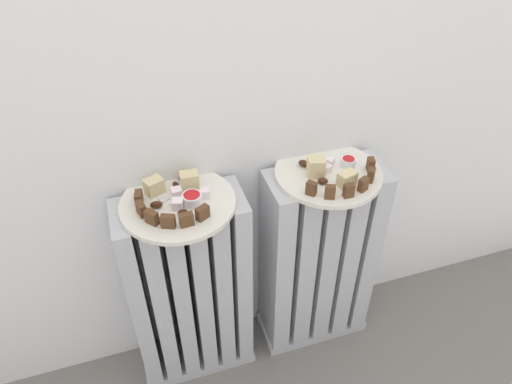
% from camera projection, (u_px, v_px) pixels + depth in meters
% --- Properties ---
extents(radiator_left, '(0.34, 0.15, 0.63)m').
position_uv_depth(radiator_left, '(190.00, 292.00, 1.34)').
color(radiator_left, '#B2B2B7').
rests_on(radiator_left, ground_plane).
extents(radiator_right, '(0.34, 0.15, 0.63)m').
position_uv_depth(radiator_right, '(318.00, 261.00, 1.43)').
color(radiator_right, '#B2B2B7').
rests_on(radiator_right, ground_plane).
extents(plate_left, '(0.28, 0.28, 0.01)m').
position_uv_depth(plate_left, '(178.00, 203.00, 1.13)').
color(plate_left, silver).
rests_on(plate_left, radiator_left).
extents(plate_right, '(0.28, 0.28, 0.01)m').
position_uv_depth(plate_right, '(328.00, 173.00, 1.23)').
color(plate_right, silver).
rests_on(plate_right, radiator_right).
extents(dark_cake_slice_left_0, '(0.02, 0.03, 0.03)m').
position_uv_depth(dark_cake_slice_left_0, '(139.00, 198.00, 1.11)').
color(dark_cake_slice_left_0, '#56351E').
rests_on(dark_cake_slice_left_0, plate_left).
extents(dark_cake_slice_left_1, '(0.02, 0.03, 0.03)m').
position_uv_depth(dark_cake_slice_left_1, '(141.00, 209.00, 1.08)').
color(dark_cake_slice_left_1, '#56351E').
rests_on(dark_cake_slice_left_1, plate_left).
extents(dark_cake_slice_left_2, '(0.03, 0.03, 0.03)m').
position_uv_depth(dark_cake_slice_left_2, '(152.00, 217.00, 1.06)').
color(dark_cake_slice_left_2, '#56351E').
rests_on(dark_cake_slice_left_2, plate_left).
extents(dark_cake_slice_left_3, '(0.04, 0.03, 0.03)m').
position_uv_depth(dark_cake_slice_left_3, '(168.00, 221.00, 1.05)').
color(dark_cake_slice_left_3, '#56351E').
rests_on(dark_cake_slice_left_3, plate_left).
extents(dark_cake_slice_left_4, '(0.03, 0.02, 0.03)m').
position_uv_depth(dark_cake_slice_left_4, '(186.00, 220.00, 1.06)').
color(dark_cake_slice_left_4, '#56351E').
rests_on(dark_cake_slice_left_4, plate_left).
extents(dark_cake_slice_left_5, '(0.04, 0.03, 0.03)m').
position_uv_depth(dark_cake_slice_left_5, '(203.00, 213.00, 1.07)').
color(dark_cake_slice_left_5, '#56351E').
rests_on(dark_cake_slice_left_5, plate_left).
extents(marble_cake_slice_left_0, '(0.05, 0.05, 0.04)m').
position_uv_depth(marble_cake_slice_left_0, '(154.00, 186.00, 1.14)').
color(marble_cake_slice_left_0, beige).
rests_on(marble_cake_slice_left_0, plate_left).
extents(marble_cake_slice_left_1, '(0.05, 0.04, 0.05)m').
position_uv_depth(marble_cake_slice_left_1, '(189.00, 181.00, 1.15)').
color(marble_cake_slice_left_1, beige).
rests_on(marble_cake_slice_left_1, plate_left).
extents(turkish_delight_left_0, '(0.03, 0.03, 0.02)m').
position_uv_depth(turkish_delight_left_0, '(178.00, 204.00, 1.10)').
color(turkish_delight_left_0, white).
rests_on(turkish_delight_left_0, plate_left).
extents(turkish_delight_left_1, '(0.03, 0.03, 0.02)m').
position_uv_depth(turkish_delight_left_1, '(177.00, 193.00, 1.14)').
color(turkish_delight_left_1, white).
rests_on(turkish_delight_left_1, plate_left).
extents(turkish_delight_left_2, '(0.03, 0.03, 0.02)m').
position_uv_depth(turkish_delight_left_2, '(205.00, 193.00, 1.14)').
color(turkish_delight_left_2, white).
rests_on(turkish_delight_left_2, plate_left).
extents(medjool_date_left_0, '(0.03, 0.02, 0.02)m').
position_uv_depth(medjool_date_left_0, '(184.00, 177.00, 1.19)').
color(medjool_date_left_0, '#3D1E0F').
rests_on(medjool_date_left_0, plate_left).
extents(medjool_date_left_1, '(0.02, 0.03, 0.01)m').
position_uv_depth(medjool_date_left_1, '(176.00, 185.00, 1.17)').
color(medjool_date_left_1, '#3D1E0F').
rests_on(medjool_date_left_1, plate_left).
extents(medjool_date_left_2, '(0.02, 0.01, 0.02)m').
position_uv_depth(medjool_date_left_2, '(183.00, 212.00, 1.09)').
color(medjool_date_left_2, '#3D1E0F').
rests_on(medjool_date_left_2, plate_left).
extents(medjool_date_left_3, '(0.03, 0.02, 0.02)m').
position_uv_depth(medjool_date_left_3, '(156.00, 205.00, 1.11)').
color(medjool_date_left_3, '#3D1E0F').
rests_on(medjool_date_left_3, plate_left).
extents(jam_bowl_left, '(0.05, 0.05, 0.03)m').
position_uv_depth(jam_bowl_left, '(192.00, 198.00, 1.12)').
color(jam_bowl_left, white).
rests_on(jam_bowl_left, plate_left).
extents(dark_cake_slice_right_0, '(0.03, 0.03, 0.04)m').
position_uv_depth(dark_cake_slice_right_0, '(311.00, 188.00, 1.14)').
color(dark_cake_slice_right_0, '#56351E').
rests_on(dark_cake_slice_right_0, plate_right).
extents(dark_cake_slice_right_1, '(0.03, 0.02, 0.04)m').
position_uv_depth(dark_cake_slice_right_1, '(330.00, 192.00, 1.13)').
color(dark_cake_slice_right_1, '#56351E').
rests_on(dark_cake_slice_right_1, plate_right).
extents(dark_cake_slice_right_2, '(0.02, 0.02, 0.04)m').
position_uv_depth(dark_cake_slice_right_2, '(349.00, 191.00, 1.13)').
color(dark_cake_slice_right_2, '#56351E').
rests_on(dark_cake_slice_right_2, plate_right).
extents(dark_cake_slice_right_3, '(0.03, 0.02, 0.04)m').
position_uv_depth(dark_cake_slice_right_3, '(363.00, 184.00, 1.15)').
color(dark_cake_slice_right_3, '#56351E').
rests_on(dark_cake_slice_right_3, plate_right).
extents(dark_cake_slice_right_4, '(0.03, 0.03, 0.04)m').
position_uv_depth(dark_cake_slice_right_4, '(371.00, 175.00, 1.18)').
color(dark_cake_slice_right_4, '#56351E').
rests_on(dark_cake_slice_right_4, plate_right).
extents(dark_cake_slice_right_5, '(0.02, 0.03, 0.04)m').
position_uv_depth(dark_cake_slice_right_5, '(371.00, 165.00, 1.22)').
color(dark_cake_slice_right_5, '#56351E').
rests_on(dark_cake_slice_right_5, plate_right).
extents(marble_cake_slice_right_0, '(0.05, 0.05, 0.05)m').
position_uv_depth(marble_cake_slice_right_0, '(316.00, 167.00, 1.20)').
color(marble_cake_slice_right_0, beige).
rests_on(marble_cake_slice_right_0, plate_right).
extents(marble_cake_slice_right_1, '(0.05, 0.04, 0.04)m').
position_uv_depth(marble_cake_slice_right_1, '(347.00, 179.00, 1.17)').
color(marble_cake_slice_right_1, beige).
rests_on(marble_cake_slice_right_1, plate_right).
extents(turkish_delight_right_0, '(0.03, 0.03, 0.02)m').
position_uv_depth(turkish_delight_right_0, '(330.00, 162.00, 1.24)').
color(turkish_delight_right_0, white).
rests_on(turkish_delight_right_0, plate_right).
extents(turkish_delight_right_1, '(0.02, 0.02, 0.02)m').
position_uv_depth(turkish_delight_right_1, '(327.00, 169.00, 1.22)').
color(turkish_delight_right_1, white).
rests_on(turkish_delight_right_1, plate_right).
extents(medjool_date_right_0, '(0.03, 0.03, 0.02)m').
position_uv_depth(medjool_date_right_0, '(323.00, 181.00, 1.18)').
color(medjool_date_right_0, '#3D1E0F').
rests_on(medjool_date_right_0, plate_right).
extents(medjool_date_right_1, '(0.03, 0.03, 0.02)m').
position_uv_depth(medjool_date_right_1, '(304.00, 163.00, 1.24)').
color(medjool_date_right_1, '#3D1E0F').
rests_on(medjool_date_right_1, plate_right).
extents(jam_bowl_right, '(0.04, 0.04, 0.02)m').
position_uv_depth(jam_bowl_right, '(348.00, 162.00, 1.23)').
color(jam_bowl_right, white).
rests_on(jam_bowl_right, plate_right).
extents(fork, '(0.05, 0.09, 0.00)m').
position_uv_depth(fork, '(170.00, 204.00, 1.12)').
color(fork, silver).
rests_on(fork, plate_left).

